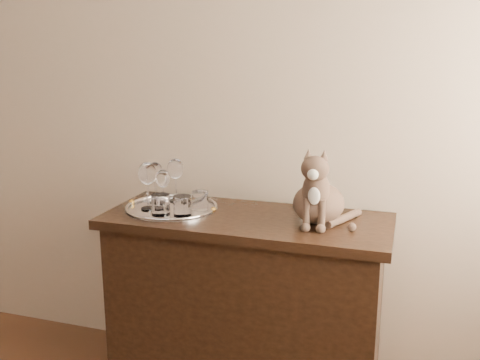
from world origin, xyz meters
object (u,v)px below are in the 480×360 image
object	(u,v)px
wine_glass_d	(163,188)
tumbler_c	(200,200)
tray	(172,209)
wine_glass_a	(155,182)
tumbler_a	(182,206)
wine_glass_b	(176,180)
cat	(319,184)
sideboard	(246,309)
tumbler_b	(161,205)
wine_glass_c	(148,186)

from	to	relation	value
wine_glass_d	tumbler_c	world-z (taller)	wine_glass_d
tray	wine_glass_d	size ratio (longest dim) A/B	2.38
wine_glass_a	tumbler_a	bearing A→B (deg)	-37.78
wine_glass_b	cat	bearing A→B (deg)	-7.60
tumbler_a	wine_glass_b	bearing A→B (deg)	121.02
wine_glass_b	tumbler_c	distance (m)	0.19
wine_glass_d	tumbler_c	distance (m)	0.17
tumbler_a	cat	world-z (taller)	cat
sideboard	tumbler_b	world-z (taller)	tumbler_b
tumbler_a	tumbler_c	xyz separation A→B (m)	(0.04, 0.11, -0.00)
tray	tumbler_c	world-z (taller)	tumbler_c
tray	wine_glass_c	world-z (taller)	wine_glass_c
wine_glass_a	wine_glass_c	bearing A→B (deg)	-79.60
sideboard	wine_glass_a	bearing A→B (deg)	172.21
tumbler_b	tumbler_c	size ratio (longest dim) A/B	1.10
wine_glass_a	wine_glass_b	xyz separation A→B (m)	(0.08, 0.04, 0.01)
sideboard	wine_glass_b	distance (m)	0.66
tumbler_b	wine_glass_d	bearing A→B (deg)	110.55
wine_glass_a	tray	bearing A→B (deg)	-31.47
wine_glass_a	tumbler_b	xyz separation A→B (m)	(0.11, -0.17, -0.05)
sideboard	wine_glass_b	world-z (taller)	wine_glass_b
tray	cat	size ratio (longest dim) A/B	1.26
cat	wine_glass_c	bearing A→B (deg)	-175.35
wine_glass_a	wine_glass_d	size ratio (longest dim) A/B	1.10
sideboard	wine_glass_a	world-z (taller)	wine_glass_a
sideboard	wine_glass_a	xyz separation A→B (m)	(-0.45, 0.06, 0.53)
wine_glass_b	cat	xyz separation A→B (m)	(0.67, -0.09, 0.05)
wine_glass_b	tumbler_c	size ratio (longest dim) A/B	2.48
wine_glass_a	wine_glass_b	distance (m)	0.09
wine_glass_b	tray	bearing A→B (deg)	-75.58
tray	tumbler_c	size ratio (longest dim) A/B	5.02
wine_glass_b	tumbler_b	size ratio (longest dim) A/B	2.25
sideboard	tray	xyz separation A→B (m)	(-0.34, -0.01, 0.43)
tumbler_b	wine_glass_a	bearing A→B (deg)	122.24
wine_glass_d	cat	distance (m)	0.68
tray	wine_glass_b	size ratio (longest dim) A/B	2.03
wine_glass_b	tumbler_b	xyz separation A→B (m)	(0.03, -0.22, -0.05)
sideboard	cat	xyz separation A→B (m)	(0.30, 0.02, 0.58)
cat	wine_glass_d	bearing A→B (deg)	-179.16
sideboard	tumbler_b	xyz separation A→B (m)	(-0.34, -0.11, 0.48)
wine_glass_b	wine_glass_c	size ratio (longest dim) A/B	0.95
wine_glass_b	wine_glass_c	bearing A→B (deg)	-110.66
tumbler_b	wine_glass_b	bearing A→B (deg)	97.63
wine_glass_b	tumbler_b	bearing A→B (deg)	-82.37
sideboard	wine_glass_b	bearing A→B (deg)	163.93
sideboard	tumbler_a	xyz separation A→B (m)	(-0.25, -0.09, 0.48)
sideboard	tumbler_b	distance (m)	0.60
wine_glass_b	wine_glass_c	world-z (taller)	wine_glass_c
wine_glass_d	wine_glass_c	bearing A→B (deg)	-133.32
wine_glass_a	tumbler_a	size ratio (longest dim) A/B	2.19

